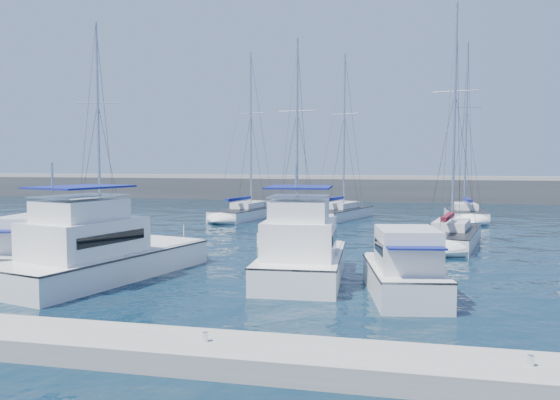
% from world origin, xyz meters
% --- Properties ---
extents(ground, '(220.00, 220.00, 0.00)m').
position_xyz_m(ground, '(0.00, 0.00, 0.00)').
color(ground, black).
rests_on(ground, ground).
extents(breakwater, '(160.00, 6.00, 4.45)m').
position_xyz_m(breakwater, '(0.00, 52.00, 1.05)').
color(breakwater, '#424244').
rests_on(breakwater, ground).
extents(dock, '(40.00, 2.20, 0.60)m').
position_xyz_m(dock, '(0.00, -11.00, 0.30)').
color(dock, gray).
rests_on(dock, ground).
extents(dock_cleat_centre, '(0.16, 0.16, 0.25)m').
position_xyz_m(dock_cleat_centre, '(0.00, -11.00, 0.72)').
color(dock_cleat_centre, silver).
rests_on(dock_cleat_centre, dock).
extents(dock_cleat_near_stbd, '(0.16, 0.16, 0.25)m').
position_xyz_m(dock_cleat_near_stbd, '(8.00, -11.00, 0.72)').
color(dock_cleat_near_stbd, silver).
rests_on(dock_cleat_near_stbd, dock).
extents(motor_yacht_port_outer, '(3.42, 7.01, 3.20)m').
position_xyz_m(motor_yacht_port_outer, '(-12.05, -1.35, 0.94)').
color(motor_yacht_port_outer, silver).
rests_on(motor_yacht_port_outer, ground).
extents(motor_yacht_port_inner, '(6.37, 11.15, 4.69)m').
position_xyz_m(motor_yacht_port_inner, '(-8.35, -2.21, 1.13)').
color(motor_yacht_port_inner, silver).
rests_on(motor_yacht_port_inner, ground).
extents(motor_yacht_stbd_inner, '(4.02, 7.89, 4.69)m').
position_xyz_m(motor_yacht_stbd_inner, '(0.68, -0.52, 1.13)').
color(motor_yacht_stbd_inner, white).
rests_on(motor_yacht_stbd_inner, ground).
extents(motor_yacht_stbd_outer, '(3.61, 6.34, 3.20)m').
position_xyz_m(motor_yacht_stbd_outer, '(5.18, -2.58, 0.94)').
color(motor_yacht_stbd_outer, silver).
rests_on(motor_yacht_stbd_outer, ground).
extents(sailboat_mid_a, '(4.81, 7.81, 14.68)m').
position_xyz_m(sailboat_mid_a, '(-14.20, 7.37, 0.53)').
color(sailboat_mid_a, white).
rests_on(sailboat_mid_a, ground).
extents(sailboat_mid_c, '(3.38, 7.73, 14.13)m').
position_xyz_m(sailboat_mid_c, '(-2.12, 12.19, 0.52)').
color(sailboat_mid_c, white).
rests_on(sailboat_mid_c, ground).
extents(sailboat_mid_d, '(4.88, 9.16, 15.88)m').
position_xyz_m(sailboat_mid_d, '(8.14, 12.03, 0.53)').
color(sailboat_mid_d, silver).
rests_on(sailboat_mid_d, ground).
extents(sailboat_back_a, '(4.94, 9.91, 15.99)m').
position_xyz_m(sailboat_back_a, '(-9.23, 25.11, 0.52)').
color(sailboat_back_a, silver).
rests_on(sailboat_back_a, ground).
extents(sailboat_back_b, '(5.87, 9.45, 15.81)m').
position_xyz_m(sailboat_back_b, '(-0.60, 26.74, 0.52)').
color(sailboat_back_b, silver).
rests_on(sailboat_back_b, ground).
extents(sailboat_back_c, '(3.24, 7.86, 16.65)m').
position_xyz_m(sailboat_back_c, '(10.80, 28.03, 0.55)').
color(sailboat_back_c, white).
rests_on(sailboat_back_c, ground).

